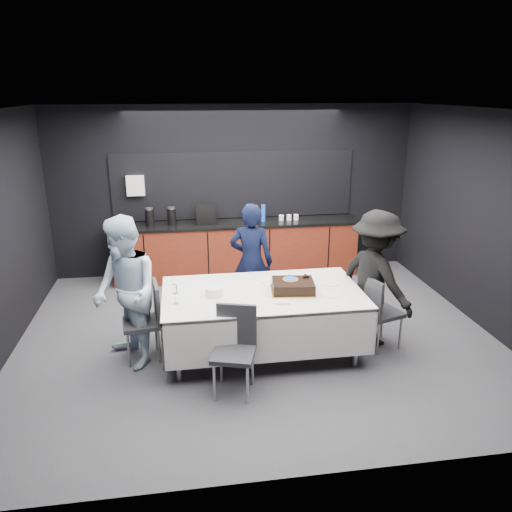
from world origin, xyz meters
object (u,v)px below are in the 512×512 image
at_px(chair_left, 148,316).
at_px(person_center, 251,262).
at_px(plate_stack, 214,291).
at_px(chair_near, 235,343).
at_px(chair_right, 377,307).
at_px(champagne_flute, 175,290).
at_px(party_table, 262,302).
at_px(person_right, 375,279).
at_px(person_left, 125,293).
at_px(cake_assembly, 293,286).

height_order(chair_left, person_center, person_center).
relative_size(plate_stack, chair_near, 0.21).
bearing_deg(chair_right, plate_stack, 177.53).
distance_m(champagne_flute, chair_left, 0.58).
relative_size(party_table, chair_left, 2.51).
height_order(chair_right, person_right, person_right).
height_order(chair_near, person_center, person_center).
bearing_deg(person_right, champagne_flute, 70.29).
relative_size(person_center, person_left, 0.93).
relative_size(champagne_flute, person_center, 0.14).
bearing_deg(cake_assembly, plate_stack, 179.40).
xyz_separation_m(plate_stack, chair_left, (-0.77, 0.10, -0.30)).
xyz_separation_m(party_table, chair_right, (1.38, -0.12, -0.11)).
height_order(chair_left, person_left, person_left).
height_order(chair_near, person_right, person_right).
relative_size(party_table, champagne_flute, 10.36).
bearing_deg(chair_right, chair_near, -160.77).
bearing_deg(plate_stack, champagne_flute, -159.75).
relative_size(chair_right, chair_near, 1.00).
height_order(chair_near, person_left, person_left).
bearing_deg(champagne_flute, person_right, 5.29).
height_order(party_table, person_center, person_center).
xyz_separation_m(party_table, person_left, (-1.55, -0.03, 0.23)).
height_order(champagne_flute, person_left, person_left).
bearing_deg(cake_assembly, person_right, 3.90).
bearing_deg(champagne_flute, person_left, 163.30).
relative_size(champagne_flute, chair_near, 0.24).
distance_m(party_table, plate_stack, 0.60).
height_order(chair_right, person_left, person_left).
relative_size(party_table, person_right, 1.37).
distance_m(party_table, champagne_flute, 1.06).
bearing_deg(champagne_flute, cake_assembly, 6.33).
height_order(cake_assembly, chair_left, cake_assembly).
distance_m(party_table, cake_assembly, 0.41).
xyz_separation_m(party_table, plate_stack, (-0.57, -0.04, 0.19)).
xyz_separation_m(cake_assembly, chair_right, (1.02, -0.07, -0.31)).
relative_size(party_table, plate_stack, 11.93).
xyz_separation_m(chair_near, person_left, (-1.14, 0.71, 0.34)).
distance_m(chair_left, person_left, 0.41).
distance_m(plate_stack, champagne_flute, 0.48).
bearing_deg(person_center, cake_assembly, 126.85).
relative_size(chair_right, person_right, 0.55).
xyz_separation_m(party_table, champagne_flute, (-1.00, -0.20, 0.30)).
relative_size(cake_assembly, chair_near, 0.60).
bearing_deg(cake_assembly, person_left, 179.57).
relative_size(champagne_flute, person_right, 0.13).
bearing_deg(chair_right, cake_assembly, 175.85).
relative_size(plate_stack, person_center, 0.12).
height_order(plate_stack, person_right, person_right).
bearing_deg(champagne_flute, chair_left, 141.94).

